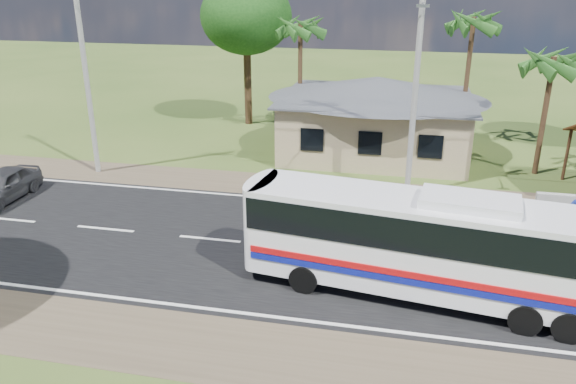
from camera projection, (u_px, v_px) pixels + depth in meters
name	position (u px, v px, depth m)	size (l,w,h in m)	color
ground	(323.00, 250.00, 21.19)	(120.00, 120.00, 0.00)	#2F481A
road	(323.00, 250.00, 21.18)	(120.00, 16.00, 0.03)	black
house	(376.00, 108.00, 31.87)	(12.40, 10.00, 5.00)	tan
utility_poles	(409.00, 72.00, 24.48)	(32.80, 2.22, 11.00)	#9E9E99
palm_near	(553.00, 63.00, 27.28)	(2.80, 2.80, 6.70)	#47301E
palm_mid	(473.00, 23.00, 31.53)	(2.80, 2.80, 8.20)	#47301E
palm_far	(300.00, 28.00, 34.11)	(2.80, 2.80, 7.70)	#47301E
tree_behind_house	(246.00, 17.00, 36.55)	(6.00, 6.00, 9.61)	#47301E
coach_bus	(433.00, 239.00, 17.45)	(11.79, 4.00, 3.60)	white
motorcycle	(329.00, 190.00, 25.73)	(0.63, 1.81, 0.95)	black
person	(576.00, 211.00, 22.49)	(0.63, 0.41, 1.72)	navy
small_car	(2.00, 185.00, 25.66)	(1.71, 4.25, 1.45)	#2A2A2C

